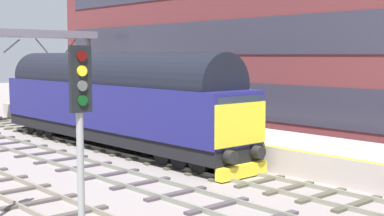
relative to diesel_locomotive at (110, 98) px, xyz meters
name	(u,v)px	position (x,y,z in m)	size (l,w,h in m)	color
ground_plane	(178,164)	(0.00, -5.11, -2.48)	(140.00, 140.00, 0.00)	gray
track_main	(178,162)	(0.00, -5.11, -2.42)	(2.50, 60.00, 0.15)	gray
track_adjacent_west	(111,174)	(-3.36, -5.11, -2.42)	(2.50, 60.00, 0.15)	slate
track_adjacent_far_west	(15,191)	(-7.15, -5.11, -2.42)	(2.50, 60.00, 0.15)	gray
station_platform	(237,143)	(3.60, -5.11, -1.98)	(4.00, 44.00, 1.01)	#B5A7A0
station_building	(247,12)	(10.67, 0.84, 4.77)	(5.18, 35.94, 14.49)	brown
diesel_locomotive	(110,98)	(0.00, 0.00, 0.00)	(2.74, 17.83, 4.68)	black
signal_post_near	(81,132)	(-9.27, -13.18, 0.61)	(0.44, 0.22, 4.75)	gray
platform_number_sign	(246,107)	(1.93, -7.18, -0.04)	(0.10, 0.44, 2.18)	slate
waiting_passenger	(232,111)	(3.43, -4.92, -0.49)	(0.40, 0.50, 1.64)	#343035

